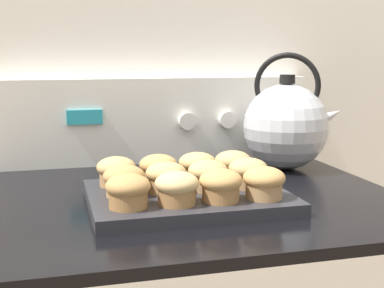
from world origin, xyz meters
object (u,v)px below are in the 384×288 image
muffin_r0_c1 (177,188)px  muffin_pan (187,197)px  muffin_r2_c0 (116,171)px  muffin_r0_c0 (128,191)px  muffin_r2_c2 (197,166)px  tea_kettle (287,125)px  muffin_r1_c2 (208,175)px  muffin_r2_c1 (158,168)px  muffin_r2_c3 (233,164)px  muffin_r1_c1 (166,177)px  muffin_r1_c3 (248,172)px  muffin_r0_c3 (264,182)px  muffin_r1_c0 (124,180)px  muffin_r0_c2 (221,185)px

muffin_r0_c1 → muffin_pan: bearing=64.1°
muffin_pan → muffin_r2_c0: 0.14m
muffin_r0_c0 → muffin_r2_c2: same height
muffin_r0_c1 → tea_kettle: bearing=42.2°
muffin_r1_c2 → muffin_r2_c0: same height
muffin_r2_c0 → muffin_r2_c2: (0.15, 0.00, 0.00)m
muffin_r0_c1 → muffin_r2_c1: size_ratio=1.00×
muffin_r1_c2 → tea_kettle: (0.25, 0.22, 0.05)m
muffin_r2_c0 → tea_kettle: (0.40, 0.15, 0.05)m
muffin_r2_c3 → tea_kettle: tea_kettle is taller
muffin_r1_c1 → muffin_r1_c2: same height
muffin_pan → muffin_r2_c2: 0.09m
muffin_r0_c0 → muffin_r1_c2: bearing=25.4°
muffin_r1_c2 → tea_kettle: bearing=41.3°
muffin_r2_c0 → muffin_r2_c2: bearing=1.3°
muffin_r0_c1 → muffin_r1_c2: bearing=45.1°
muffin_r1_c3 → tea_kettle: 0.28m
muffin_pan → muffin_r0_c0: 0.14m
muffin_r1_c2 → muffin_r2_c0: size_ratio=1.00×
muffin_r0_c1 → muffin_r0_c0: bearing=178.3°
muffin_r1_c1 → muffin_r1_c3: size_ratio=1.00×
muffin_r2_c3 → tea_kettle: bearing=39.2°
muffin_r0_c1 → muffin_r2_c3: size_ratio=1.00×
muffin_r2_c0 → muffin_r2_c3: 0.22m
muffin_r1_c2 → muffin_r1_c3: same height
muffin_r0_c0 → muffin_r2_c0: same height
muffin_r2_c2 → tea_kettle: bearing=30.0°
muffin_r1_c3 → muffin_r0_c3: bearing=-90.9°
muffin_pan → muffin_r1_c1: bearing=175.6°
muffin_r1_c2 → muffin_r2_c1: size_ratio=1.00×
muffin_r1_c1 → muffin_r0_c3: bearing=-28.1°
muffin_r2_c1 → muffin_r0_c3: bearing=-45.8°
muffin_pan → muffin_r0_c3: size_ratio=4.84×
muffin_r1_c0 → tea_kettle: size_ratio=0.27×
muffin_r0_c3 → muffin_r2_c0: (-0.23, 0.15, 0.00)m
muffin_r0_c3 → muffin_r1_c2: same height
muffin_r2_c1 → muffin_r1_c2: bearing=-45.8°
muffin_r0_c0 → muffin_r0_c3: same height
muffin_r0_c3 → muffin_r2_c1: bearing=134.2°
muffin_r0_c1 → muffin_r2_c3: (0.15, 0.15, 0.00)m
muffin_pan → muffin_r1_c2: size_ratio=4.84×
tea_kettle → muffin_r2_c1: bearing=-156.1°
muffin_r0_c2 → muffin_r1_c2: 0.07m
muffin_r0_c0 → muffin_r2_c2: size_ratio=1.00×
muffin_r2_c0 → muffin_r0_c1: bearing=-62.1°
muffin_r0_c3 → tea_kettle: bearing=59.2°
muffin_r0_c3 → muffin_r1_c3: size_ratio=1.00×
muffin_r0_c0 → muffin_r1_c3: (0.23, 0.07, 0.00)m
muffin_r0_c2 → tea_kettle: 0.39m
muffin_r1_c2 → tea_kettle: 0.34m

